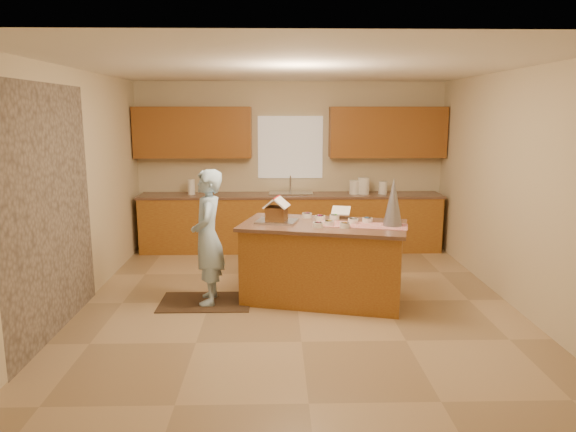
% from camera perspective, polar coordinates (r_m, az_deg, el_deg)
% --- Properties ---
extents(floor, '(5.50, 5.50, 0.00)m').
position_cam_1_polar(floor, '(6.45, 0.94, -9.09)').
color(floor, tan).
rests_on(floor, ground).
extents(ceiling, '(5.50, 5.50, 0.00)m').
position_cam_1_polar(ceiling, '(6.08, 1.03, 15.57)').
color(ceiling, silver).
rests_on(ceiling, floor).
extents(wall_back, '(5.50, 5.50, 0.00)m').
position_cam_1_polar(wall_back, '(8.85, 0.24, 5.39)').
color(wall_back, beige).
rests_on(wall_back, floor).
extents(wall_front, '(5.50, 5.50, 0.00)m').
position_cam_1_polar(wall_front, '(3.42, 2.89, -3.66)').
color(wall_front, beige).
rests_on(wall_front, floor).
extents(wall_left, '(5.50, 5.50, 0.00)m').
position_cam_1_polar(wall_left, '(6.51, -21.59, 2.59)').
color(wall_left, beige).
rests_on(wall_left, floor).
extents(wall_right, '(5.50, 5.50, 0.00)m').
position_cam_1_polar(wall_right, '(6.70, 22.89, 2.72)').
color(wall_right, beige).
rests_on(wall_right, floor).
extents(stone_accent, '(0.00, 2.50, 2.50)m').
position_cam_1_polar(stone_accent, '(5.78, -24.02, 0.43)').
color(stone_accent, gray).
rests_on(stone_accent, wall_left).
extents(window_curtain, '(1.05, 0.03, 1.00)m').
position_cam_1_polar(window_curtain, '(8.79, 0.25, 7.31)').
color(window_curtain, white).
rests_on(window_curtain, wall_back).
extents(back_counter_base, '(4.80, 0.60, 0.88)m').
position_cam_1_polar(back_counter_base, '(8.69, 0.30, -0.79)').
color(back_counter_base, '#9B6820').
rests_on(back_counter_base, floor).
extents(back_counter_top, '(4.85, 0.63, 0.04)m').
position_cam_1_polar(back_counter_top, '(8.61, 0.30, 2.21)').
color(back_counter_top, brown).
rests_on(back_counter_top, back_counter_base).
extents(upper_cabinet_left, '(1.85, 0.35, 0.80)m').
position_cam_1_polar(upper_cabinet_left, '(8.72, -10.07, 8.76)').
color(upper_cabinet_left, brown).
rests_on(upper_cabinet_left, wall_back).
extents(upper_cabinet_right, '(1.85, 0.35, 0.80)m').
position_cam_1_polar(upper_cabinet_right, '(8.81, 10.53, 8.77)').
color(upper_cabinet_right, brown).
rests_on(upper_cabinet_right, wall_back).
extents(sink, '(0.70, 0.45, 0.12)m').
position_cam_1_polar(sink, '(8.61, 0.30, 2.14)').
color(sink, silver).
rests_on(sink, back_counter_top).
extents(faucet, '(0.03, 0.03, 0.28)m').
position_cam_1_polar(faucet, '(8.76, 0.27, 3.42)').
color(faucet, silver).
rests_on(faucet, back_counter_top).
extents(island_base, '(1.99, 1.33, 0.89)m').
position_cam_1_polar(island_base, '(6.40, 3.77, -5.08)').
color(island_base, '#9B6820').
rests_on(island_base, floor).
extents(island_top, '(2.09, 1.43, 0.04)m').
position_cam_1_polar(island_top, '(6.29, 3.83, -1.00)').
color(island_top, brown).
rests_on(island_top, island_base).
extents(table_runner, '(1.07, 0.60, 0.01)m').
position_cam_1_polar(table_runner, '(6.23, 7.97, -0.98)').
color(table_runner, '#9E0B12').
rests_on(table_runner, island_top).
extents(baking_tray, '(0.54, 0.45, 0.03)m').
position_cam_1_polar(baking_tray, '(6.34, -1.21, -0.57)').
color(baking_tray, silver).
rests_on(baking_tray, island_top).
extents(cookbook, '(0.26, 0.22, 0.10)m').
position_cam_1_polar(cookbook, '(6.62, 5.66, 0.56)').
color(cookbook, white).
rests_on(cookbook, island_top).
extents(tinsel_tree, '(0.27, 0.27, 0.56)m').
position_cam_1_polar(tinsel_tree, '(6.21, 11.14, 1.47)').
color(tinsel_tree, '#ADAFBA').
rests_on(tinsel_tree, island_top).
extents(rug, '(1.06, 0.69, 0.01)m').
position_cam_1_polar(rug, '(6.49, -8.78, -9.03)').
color(rug, black).
rests_on(rug, floor).
extents(boy, '(0.41, 0.59, 1.57)m').
position_cam_1_polar(boy, '(6.26, -8.54, -2.23)').
color(boy, '#AAD1F1').
rests_on(boy, rug).
extents(canister_a, '(0.16, 0.16, 0.22)m').
position_cam_1_polar(canister_a, '(8.68, 7.09, 3.07)').
color(canister_a, white).
rests_on(canister_a, back_counter_top).
extents(canister_b, '(0.18, 0.18, 0.26)m').
position_cam_1_polar(canister_b, '(8.70, 8.06, 3.20)').
color(canister_b, white).
rests_on(canister_b, back_counter_top).
extents(canister_c, '(0.14, 0.14, 0.20)m').
position_cam_1_polar(canister_c, '(8.76, 10.08, 2.99)').
color(canister_c, white).
rests_on(canister_c, back_counter_top).
extents(paper_towel, '(0.11, 0.11, 0.24)m').
position_cam_1_polar(paper_towel, '(8.69, -10.26, 3.06)').
color(paper_towel, white).
rests_on(paper_towel, back_counter_top).
extents(gingerbread_house, '(0.34, 0.34, 0.29)m').
position_cam_1_polar(gingerbread_house, '(6.32, -1.22, 0.49)').
color(gingerbread_house, brown).
rests_on(gingerbread_house, baking_tray).
extents(candy_bowls, '(0.82, 0.72, 0.06)m').
position_cam_1_polar(candy_bowls, '(6.34, 4.93, -0.48)').
color(candy_bowls, pink).
rests_on(candy_bowls, island_top).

